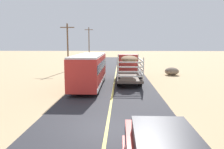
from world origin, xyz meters
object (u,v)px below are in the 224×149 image
object	(u,v)px
bus	(90,70)
power_pole_far	(89,43)
livestock_truck	(128,65)
boulder_near_shoulder	(172,71)
power_pole_mid	(68,46)

from	to	relation	value
bus	power_pole_far	bearing A→B (deg)	98.07
livestock_truck	bus	xyz separation A→B (m)	(-3.98, -4.97, -0.04)
power_pole_far	boulder_near_shoulder	bearing A→B (deg)	-61.65
bus	power_pole_mid	xyz separation A→B (m)	(-5.31, 13.42, 2.24)
livestock_truck	boulder_near_shoulder	xyz separation A→B (m)	(6.13, 3.87, -1.26)
livestock_truck	power_pole_mid	size ratio (longest dim) A/B	1.31
power_pole_mid	bus	bearing A→B (deg)	-68.43
power_pole_far	bus	bearing A→B (deg)	-81.93
livestock_truck	power_pole_mid	xyz separation A→B (m)	(-9.29, 8.45, 2.19)
power_pole_mid	power_pole_far	bearing A→B (deg)	90.00
bus	livestock_truck	bearing A→B (deg)	51.32
livestock_truck	power_pole_mid	bearing A→B (deg)	137.70
bus	boulder_near_shoulder	size ratio (longest dim) A/B	5.22
power_pole_far	livestock_truck	bearing A→B (deg)	-74.02
power_pole_mid	boulder_near_shoulder	bearing A→B (deg)	-16.55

